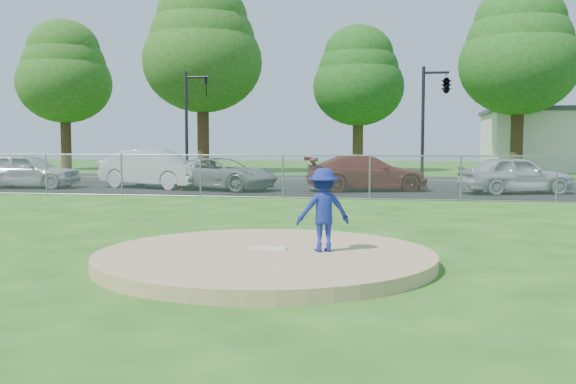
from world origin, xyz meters
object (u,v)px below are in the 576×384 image
(parked_car_silver, at_px, (27,171))
(tree_left, at_px, (202,46))
(parked_car_darkred, at_px, (367,173))
(tree_far_left, at_px, (64,71))
(traffic_signal_center, at_px, (444,87))
(parked_car_white, at_px, (155,169))
(traffic_signal_left, at_px, (191,115))
(tree_right, at_px, (519,50))
(pitcher, at_px, (323,210))
(traffic_cone, at_px, (180,181))
(parked_car_pearl, at_px, (515,175))
(tree_center, at_px, (358,76))
(parked_car_gray, at_px, (221,174))

(parked_car_silver, bearing_deg, tree_left, -15.76)
(parked_car_darkred, bearing_deg, tree_far_left, 36.17)
(traffic_signal_center, bearing_deg, parked_car_silver, -158.39)
(tree_left, distance_m, parked_car_silver, 17.86)
(traffic_signal_center, relative_size, parked_car_white, 1.13)
(traffic_signal_left, height_order, parked_car_white, traffic_signal_left)
(parked_car_white, bearing_deg, tree_left, 28.86)
(tree_right, bearing_deg, tree_left, -177.14)
(traffic_signal_left, height_order, traffic_signal_center, same)
(tree_left, bearing_deg, pitcher, -68.88)
(tree_left, distance_m, traffic_cone, 18.27)
(tree_left, bearing_deg, tree_right, 2.86)
(tree_left, height_order, tree_right, tree_left)
(pitcher, relative_size, parked_car_silver, 0.31)
(pitcher, xyz_separation_m, parked_car_white, (-9.21, 15.75, -0.03))
(parked_car_pearl, bearing_deg, parked_car_darkred, 66.97)
(tree_right, bearing_deg, parked_car_white, -137.15)
(tree_center, height_order, pitcher, tree_center)
(tree_far_left, relative_size, tree_center, 1.09)
(tree_left, height_order, parked_car_pearl, tree_left)
(pitcher, height_order, parked_car_gray, pitcher)
(parked_car_silver, bearing_deg, parked_car_darkred, -92.69)
(tree_far_left, height_order, parked_car_darkred, tree_far_left)
(traffic_signal_left, distance_m, parked_car_silver, 8.94)
(traffic_cone, height_order, parked_car_silver, parked_car_silver)
(parked_car_white, bearing_deg, tree_center, -3.30)
(traffic_signal_center, xyz_separation_m, traffic_cone, (-10.83, -6.97, -4.24))
(traffic_signal_left, bearing_deg, parked_car_silver, -125.13)
(traffic_cone, xyz_separation_m, parked_car_gray, (1.67, 0.27, 0.30))
(parked_car_white, bearing_deg, traffic_signal_center, -45.00)
(tree_center, height_order, traffic_signal_left, tree_center)
(tree_center, bearing_deg, traffic_signal_left, -122.90)
(pitcher, height_order, traffic_cone, pitcher)
(parked_car_pearl, bearing_deg, traffic_cone, 72.94)
(parked_car_silver, xyz_separation_m, parked_car_gray, (8.49, 0.30, -0.08))
(tree_right, distance_m, parked_car_silver, 29.17)
(pitcher, height_order, parked_car_white, parked_car_white)
(parked_car_white, relative_size, parked_car_pearl, 1.18)
(tree_center, xyz_separation_m, parked_car_darkred, (1.67, -18.10, -5.75))
(parked_car_silver, bearing_deg, parked_car_white, -86.37)
(tree_far_left, relative_size, parked_car_pearl, 2.55)
(tree_left, relative_size, parked_car_silver, 2.89)
(parked_car_gray, bearing_deg, tree_far_left, 60.95)
(tree_left, height_order, parked_car_silver, tree_left)
(tree_left, bearing_deg, tree_far_left, 169.70)
(tree_center, height_order, parked_car_silver, tree_center)
(traffic_signal_center, distance_m, parked_car_pearl, 7.91)
(tree_right, relative_size, traffic_cone, 16.02)
(tree_center, relative_size, pitcher, 7.41)
(traffic_signal_center, height_order, traffic_cone, traffic_signal_center)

